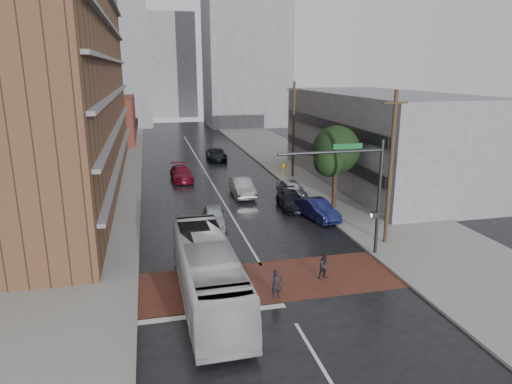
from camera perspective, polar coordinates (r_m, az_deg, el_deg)
name	(u,v)px	position (r m, az deg, el deg)	size (l,w,h in m)	color
ground	(272,285)	(24.96, 2.07, -11.50)	(160.00, 160.00, 0.00)	black
crosswalk	(270,280)	(25.39, 1.77, -10.99)	(14.00, 5.00, 0.02)	brown
sidewalk_west	(95,185)	(48.12, -19.50, 0.87)	(9.00, 90.00, 0.15)	gray
sidewalk_east	(313,173)	(50.91, 7.13, 2.37)	(9.00, 90.00, 0.15)	gray
apartment_block	(49,36)	(46.29, -24.41, 17.31)	(10.00, 44.00, 28.00)	brown
storefront_west	(108,120)	(76.13, -17.97, 8.57)	(8.00, 16.00, 7.00)	maroon
building_east	(379,138)	(47.68, 15.09, 6.52)	(11.00, 26.00, 9.00)	gray
distant_tower_west	(102,44)	(99.95, -18.75, 17.09)	(18.00, 16.00, 32.00)	gray
distant_tower_east	(246,34)	(95.87, -1.31, 19.15)	(16.00, 14.00, 36.00)	gray
distant_tower_center	(170,66)	(116.66, -10.75, 15.23)	(12.00, 10.00, 24.00)	gray
street_tree	(336,153)	(37.11, 9.97, 4.87)	(4.20, 4.10, 6.90)	#332319
signal_mast	(358,182)	(27.53, 12.59, 1.20)	(6.50, 0.30, 7.20)	#2D2D33
utility_pole_near	(391,168)	(30.10, 16.48, 2.90)	(1.60, 0.26, 10.00)	#473321
utility_pole_far	(293,129)	(48.23, 4.71, 7.84)	(1.60, 0.26, 10.00)	#473321
transit_bus	(208,273)	(22.78, -6.03, -10.01)	(2.58, 11.01, 3.07)	#BAB9BC
pedestrian_a	(277,284)	(23.28, 2.59, -11.46)	(0.56, 0.37, 1.54)	black
pedestrian_b	(325,266)	(25.60, 8.61, -9.10)	(0.73, 0.57, 1.51)	#252026
car_travel_a	(214,217)	(33.64, -5.28, -3.08)	(1.70, 4.23, 1.44)	#B1B6BA
car_travel_b	(242,187)	(41.41, -1.76, 0.58)	(1.71, 4.91, 1.62)	#A0A4A7
car_travel_c	(181,173)	(48.00, -9.30, 2.34)	(2.09, 5.14, 1.49)	maroon
suv_travel	(216,154)	(58.35, -4.98, 4.70)	(2.38, 5.16, 1.43)	black
car_parked_near	(317,209)	(35.39, 7.66, -2.17)	(1.59, 4.57, 1.51)	#15194A
car_parked_mid	(291,200)	(37.94, 4.40, -1.02)	(1.90, 4.68, 1.36)	black
car_parked_far	(292,189)	(41.12, 4.50, 0.38)	(1.81, 4.51, 1.54)	#B7BAC0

